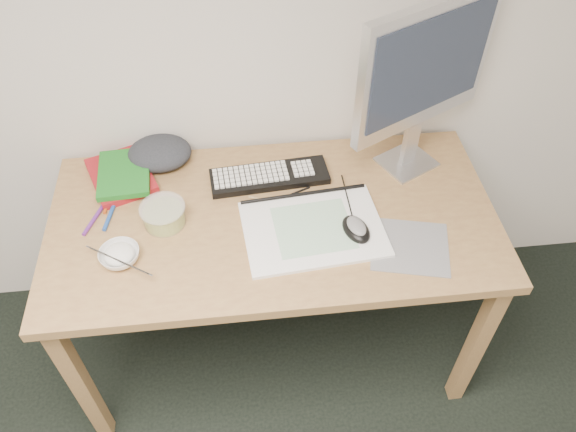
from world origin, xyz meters
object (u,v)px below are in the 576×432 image
object	(u,v)px
keyboard	(269,176)
monitor	(425,71)
rice_bowl	(120,256)
sketchpad	(313,229)
desk	(274,234)

from	to	relation	value
keyboard	monitor	size ratio (longest dim) A/B	0.67
rice_bowl	sketchpad	bearing A→B (deg)	5.12
rice_bowl	keyboard	bearing A→B (deg)	32.49
monitor	desk	bearing A→B (deg)	175.40
keyboard	sketchpad	bearing A→B (deg)	-69.47
sketchpad	keyboard	bearing A→B (deg)	109.97
desk	sketchpad	bearing A→B (deg)	-31.53
desk	monitor	size ratio (longest dim) A/B	2.41
desk	rice_bowl	distance (m)	0.48
keyboard	rice_bowl	size ratio (longest dim) A/B	3.32
rice_bowl	monitor	bearing A→B (deg)	19.08
keyboard	rice_bowl	world-z (taller)	rice_bowl
sketchpad	monitor	bearing A→B (deg)	31.96
desk	monitor	bearing A→B (deg)	22.79
monitor	sketchpad	bearing A→B (deg)	-170.43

